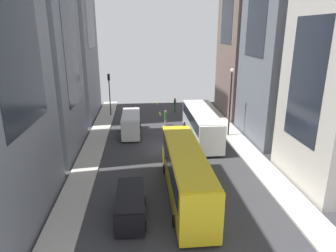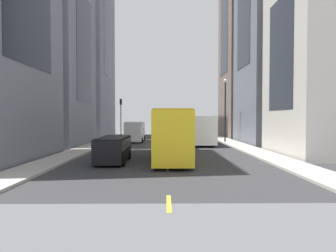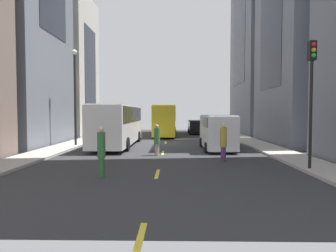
{
  "view_description": "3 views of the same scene",
  "coord_description": "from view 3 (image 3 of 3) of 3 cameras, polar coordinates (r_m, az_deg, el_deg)",
  "views": [
    {
      "loc": [
        2.82,
        29.07,
        11.76
      ],
      "look_at": [
        0.09,
        -0.23,
        2.43
      ],
      "focal_mm": 32.16,
      "sensor_mm": 36.0,
      "label": 1
    },
    {
      "loc": [
        0.13,
        30.77,
        3.03
      ],
      "look_at": [
        -0.21,
        -2.59,
        2.09
      ],
      "focal_mm": 29.71,
      "sensor_mm": 36.0,
      "label": 2
    },
    {
      "loc": [
        0.73,
        -27.29,
        2.76
      ],
      "look_at": [
        0.21,
        0.28,
        1.53
      ],
      "focal_mm": 31.84,
      "sensor_mm": 36.0,
      "label": 3
    }
  ],
  "objects": [
    {
      "name": "building_west_2",
      "position": [
        38.4,
        -19.73,
        10.63
      ],
      "size": [
        7.01,
        8.38,
        16.51
      ],
      "color": "beige",
      "rests_on": "ground"
    },
    {
      "name": "sidewalk_east",
      "position": [
        28.33,
        15.71,
        -2.98
      ],
      "size": [
        2.27,
        44.0,
        0.15
      ],
      "primitive_type": "cube",
      "color": "#B2ADA3",
      "rests_on": "ground"
    },
    {
      "name": "lane_stripe_4",
      "position": [
        34.4,
        -0.14,
        -2.04
      ],
      "size": [
        0.16,
        2.0,
        0.01
      ],
      "primitive_type": "cube",
      "color": "yellow",
      "rests_on": "ground"
    },
    {
      "name": "lane_stripe_2",
      "position": [
        20.49,
        -0.98,
        -5.17
      ],
      "size": [
        0.16,
        2.0,
        0.01
      ],
      "primitive_type": "cube",
      "color": "yellow",
      "rests_on": "ground"
    },
    {
      "name": "pedestrian_crossing_near",
      "position": [
        12.94,
        -12.63,
        -4.54
      ],
      "size": [
        0.34,
        0.34,
        2.18
      ],
      "rotation": [
        0.0,
        0.0,
        5.85
      ],
      "color": "#336B38",
      "rests_on": "ground"
    },
    {
      "name": "pedestrian_waiting_curb",
      "position": [
        19.15,
        -2.11,
        -2.56
      ],
      "size": [
        0.39,
        0.39,
        2.01
      ],
      "rotation": [
        0.0,
        0.0,
        2.97
      ],
      "color": "gray",
      "rests_on": "ground"
    },
    {
      "name": "streetlamp_near",
      "position": [
        25.37,
        -17.39,
        7.08
      ],
      "size": [
        0.44,
        0.44,
        7.69
      ],
      "color": "black",
      "rests_on": "ground"
    },
    {
      "name": "lane_stripe_3",
      "position": [
        27.43,
        -0.46,
        -3.2
      ],
      "size": [
        0.16,
        2.0,
        0.01
      ],
      "primitive_type": "cube",
      "color": "yellow",
      "rests_on": "ground"
    },
    {
      "name": "ground_plane",
      "position": [
        27.43,
        -0.46,
        -3.22
      ],
      "size": [
        42.03,
        42.03,
        0.0
      ],
      "primitive_type": "plane",
      "color": "#333335"
    },
    {
      "name": "streetcar_yellow",
      "position": [
        36.57,
        -0.56,
        1.56
      ],
      "size": [
        2.7,
        12.08,
        3.59
      ],
      "color": "yellow",
      "rests_on": "ground"
    },
    {
      "name": "sidewalk_west",
      "position": [
        28.74,
        -16.39,
        -2.91
      ],
      "size": [
        2.27,
        44.0,
        0.15
      ],
      "primitive_type": "cube",
      "color": "#B2ADA3",
      "rests_on": "ground"
    },
    {
      "name": "lane_stripe_0",
      "position": [
        6.9,
        -5.46,
        -20.95
      ],
      "size": [
        0.16,
        2.0,
        0.01
      ],
      "primitive_type": "cube",
      "color": "yellow",
      "rests_on": "ground"
    },
    {
      "name": "traffic_light_near_corner",
      "position": [
        15.5,
        25.79,
        7.9
      ],
      "size": [
        0.32,
        0.44,
        5.93
      ],
      "color": "black",
      "rests_on": "ground"
    },
    {
      "name": "lane_stripe_6",
      "position": [
        48.37,
        0.21,
        -0.71
      ],
      "size": [
        0.16,
        2.0,
        0.01
      ],
      "primitive_type": "cube",
      "color": "yellow",
      "rests_on": "ground"
    },
    {
      "name": "pedestrian_crossing_mid",
      "position": [
        17.28,
        10.55,
        -2.89
      ],
      "size": [
        0.39,
        0.39,
        2.15
      ],
      "rotation": [
        0.0,
        0.0,
        5.01
      ],
      "color": "#593372",
      "rests_on": "ground"
    },
    {
      "name": "delivery_van_white",
      "position": [
        22.61,
        9.41,
        -0.63
      ],
      "size": [
        2.25,
        6.05,
        2.58
      ],
      "color": "white",
      "rests_on": "ground"
    },
    {
      "name": "car_black_0",
      "position": [
        39.18,
        5.39,
        0.01
      ],
      "size": [
        1.99,
        4.73,
        1.75
      ],
      "color": "black",
      "rests_on": "ground"
    },
    {
      "name": "building_east_2",
      "position": [
        42.57,
        18.41,
        18.41
      ],
      "size": [
        7.15,
        11.89,
        28.97
      ],
      "color": "slate",
      "rests_on": "ground"
    },
    {
      "name": "city_bus_white",
      "position": [
        25.07,
        -9.48,
        0.8
      ],
      "size": [
        2.8,
        11.3,
        3.35
      ],
      "color": "silver",
      "rests_on": "ground"
    },
    {
      "name": "building_east_1",
      "position": [
        30.28,
        25.85,
        17.86
      ],
      "size": [
        7.24,
        10.23,
        21.76
      ],
      "color": "slate",
      "rests_on": "ground"
    },
    {
      "name": "lane_stripe_1",
      "position": [
        13.59,
        -2.06,
        -9.13
      ],
      "size": [
        0.16,
        2.0,
        0.01
      ],
      "primitive_type": "cube",
      "color": "yellow",
      "rests_on": "ground"
    },
    {
      "name": "lane_stripe_5",
      "position": [
        41.38,
        0.06,
        -1.26
      ],
      "size": [
        0.16,
        2.0,
        0.01
      ],
      "primitive_type": "cube",
      "color": "yellow",
      "rests_on": "ground"
    }
  ]
}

